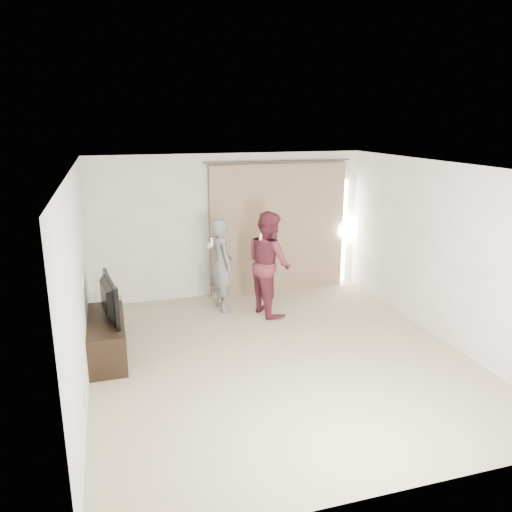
# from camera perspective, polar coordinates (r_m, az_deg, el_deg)

# --- Properties ---
(floor) EXTENTS (5.50, 5.50, 0.00)m
(floor) POSITION_cam_1_polar(r_m,az_deg,el_deg) (7.04, 2.64, -11.43)
(floor) COLOR tan
(floor) RESTS_ON ground
(wall_back) EXTENTS (5.00, 0.04, 2.60)m
(wall_back) POSITION_cam_1_polar(r_m,az_deg,el_deg) (9.12, -2.94, 3.49)
(wall_back) COLOR white
(wall_back) RESTS_ON ground
(wall_left) EXTENTS (0.04, 5.50, 2.60)m
(wall_left) POSITION_cam_1_polar(r_m,az_deg,el_deg) (6.23, -19.53, -3.03)
(wall_left) COLOR white
(wall_left) RESTS_ON ground
(ceiling) EXTENTS (5.00, 5.50, 0.01)m
(ceiling) POSITION_cam_1_polar(r_m,az_deg,el_deg) (6.31, 2.93, 10.16)
(ceiling) COLOR white
(ceiling) RESTS_ON wall_back
(curtain) EXTENTS (2.80, 0.11, 2.46)m
(curtain) POSITION_cam_1_polar(r_m,az_deg,el_deg) (9.33, 2.64, 3.16)
(curtain) COLOR tan
(curtain) RESTS_ON ground
(tv_console) EXTENTS (0.49, 1.42, 0.55)m
(tv_console) POSITION_cam_1_polar(r_m,az_deg,el_deg) (7.24, -16.70, -8.93)
(tv_console) COLOR black
(tv_console) RESTS_ON ground
(tv) EXTENTS (0.27, 1.01, 0.58)m
(tv) POSITION_cam_1_polar(r_m,az_deg,el_deg) (7.03, -17.05, -4.75)
(tv) COLOR black
(tv) RESTS_ON tv_console
(scratching_post) EXTENTS (0.32, 0.32, 0.43)m
(scratching_post) POSITION_cam_1_polar(r_m,az_deg,el_deg) (8.38, -15.58, -6.18)
(scratching_post) COLOR tan
(scratching_post) RESTS_ON ground
(person_man) EXTENTS (0.48, 0.64, 1.60)m
(person_man) POSITION_cam_1_polar(r_m,az_deg,el_deg) (8.46, -3.96, -0.97)
(person_man) COLOR slate
(person_man) RESTS_ON ground
(person_woman) EXTENTS (0.81, 0.96, 1.74)m
(person_woman) POSITION_cam_1_polar(r_m,az_deg,el_deg) (8.27, 1.49, -0.80)
(person_woman) COLOR maroon
(person_woman) RESTS_ON ground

